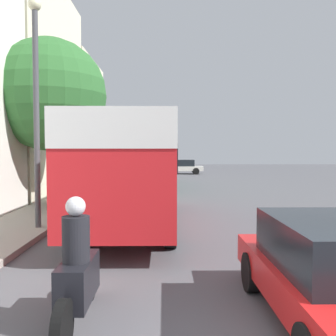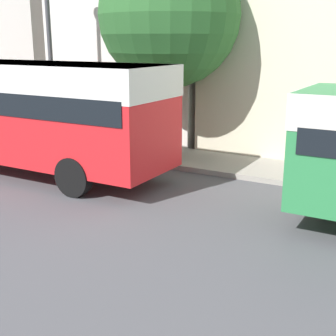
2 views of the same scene
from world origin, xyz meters
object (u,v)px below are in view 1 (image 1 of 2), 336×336
object	(u,v)px
bus_following	(145,158)
bus_lead	(132,160)
car_far_curb	(183,167)
motorcycle_behind_lead	(77,274)
pedestrian_near_curb	(94,176)

from	to	relation	value
bus_following	bus_lead	bearing A→B (deg)	-88.86
car_far_curb	motorcycle_behind_lead	bearing A→B (deg)	-5.49
bus_following	car_far_curb	xyz separation A→B (m)	(3.20, 12.24, -1.10)
bus_lead	car_far_curb	size ratio (longest dim) A/B	2.43
pedestrian_near_curb	bus_following	bearing A→B (deg)	64.56
bus_lead	car_far_curb	bearing A→B (deg)	83.41
pedestrian_near_curb	bus_lead	bearing A→B (deg)	-71.54
bus_lead	pedestrian_near_curb	distance (m)	8.57
bus_lead	motorcycle_behind_lead	size ratio (longest dim) A/B	4.16
car_far_curb	bus_lead	bearing A→B (deg)	-6.59
bus_lead	motorcycle_behind_lead	world-z (taller)	bus_lead
motorcycle_behind_lead	pedestrian_near_curb	world-z (taller)	pedestrian_near_curb
motorcycle_behind_lead	pedestrian_near_curb	size ratio (longest dim) A/B	1.40
pedestrian_near_curb	car_far_curb	bearing A→B (deg)	72.03
car_far_curb	pedestrian_near_curb	world-z (taller)	pedestrian_near_curb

